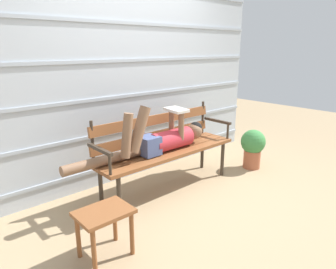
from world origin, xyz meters
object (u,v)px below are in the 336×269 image
(reclining_person, at_px, (161,139))
(footstool, at_px, (104,220))
(potted_plant, at_px, (253,146))
(park_bench, at_px, (164,145))

(reclining_person, distance_m, footstool, 1.23)
(footstool, xyz_separation_m, potted_plant, (2.44, 0.28, -0.01))
(park_bench, height_order, reclining_person, reclining_person)
(reclining_person, xyz_separation_m, footstool, (-1.05, -0.56, -0.31))
(reclining_person, relative_size, potted_plant, 3.26)
(footstool, bearing_deg, potted_plant, 6.61)
(park_bench, xyz_separation_m, reclining_person, (-0.11, -0.07, 0.11))
(footstool, bearing_deg, reclining_person, 28.13)
(reclining_person, height_order, footstool, reclining_person)
(park_bench, relative_size, potted_plant, 3.31)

